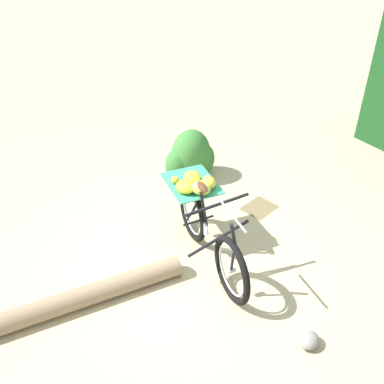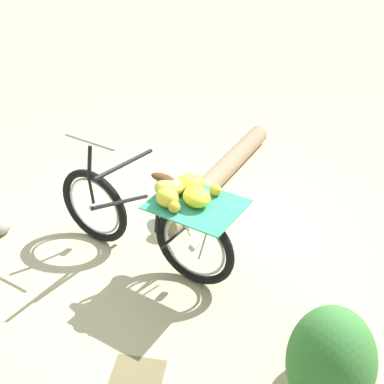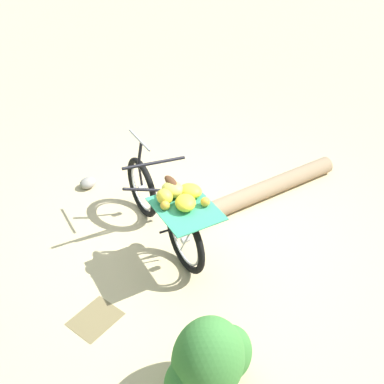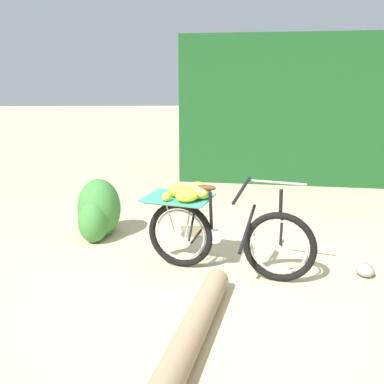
{
  "view_description": "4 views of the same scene",
  "coord_description": "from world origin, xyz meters",
  "px_view_note": "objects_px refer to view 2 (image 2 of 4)",
  "views": [
    {
      "loc": [
        -2.55,
        -2.74,
        3.5
      ],
      "look_at": [
        0.27,
        0.09,
        0.77
      ],
      "focal_mm": 40.48,
      "sensor_mm": 36.0,
      "label": 1
    },
    {
      "loc": [
        3.54,
        0.72,
        2.95
      ],
      "look_at": [
        0.38,
        0.18,
        0.88
      ],
      "focal_mm": 47.94,
      "sensor_mm": 36.0,
      "label": 2
    },
    {
      "loc": [
        3.14,
        2.43,
        3.5
      ],
      "look_at": [
        0.28,
        0.21,
        0.9
      ],
      "focal_mm": 43.68,
      "sensor_mm": 36.0,
      "label": 3
    },
    {
      "loc": [
        -3.79,
        0.32,
        1.96
      ],
      "look_at": [
        0.43,
        0.07,
        0.82
      ],
      "focal_mm": 38.86,
      "sensor_mm": 36.0,
      "label": 4
    }
  ],
  "objects_px": {
    "path_stone": "(1,226)",
    "fallen_log": "(220,174)",
    "shrub_cluster": "(329,365)",
    "bicycle": "(152,216)"
  },
  "relations": [
    {
      "from": "shrub_cluster",
      "to": "path_stone",
      "type": "bearing_deg",
      "value": -114.37
    },
    {
      "from": "shrub_cluster",
      "to": "fallen_log",
      "type": "bearing_deg",
      "value": -158.75
    },
    {
      "from": "bicycle",
      "to": "fallen_log",
      "type": "height_order",
      "value": "bicycle"
    },
    {
      "from": "shrub_cluster",
      "to": "path_stone",
      "type": "relative_size",
      "value": 3.64
    },
    {
      "from": "fallen_log",
      "to": "shrub_cluster",
      "type": "relative_size",
      "value": 2.74
    },
    {
      "from": "fallen_log",
      "to": "path_stone",
      "type": "relative_size",
      "value": 9.97
    },
    {
      "from": "bicycle",
      "to": "fallen_log",
      "type": "xyz_separation_m",
      "value": [
        -1.42,
        0.39,
        -0.39
      ]
    },
    {
      "from": "bicycle",
      "to": "path_stone",
      "type": "height_order",
      "value": "bicycle"
    },
    {
      "from": "fallen_log",
      "to": "bicycle",
      "type": "bearing_deg",
      "value": -15.38
    },
    {
      "from": "path_stone",
      "to": "fallen_log",
      "type": "bearing_deg",
      "value": 122.66
    }
  ]
}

